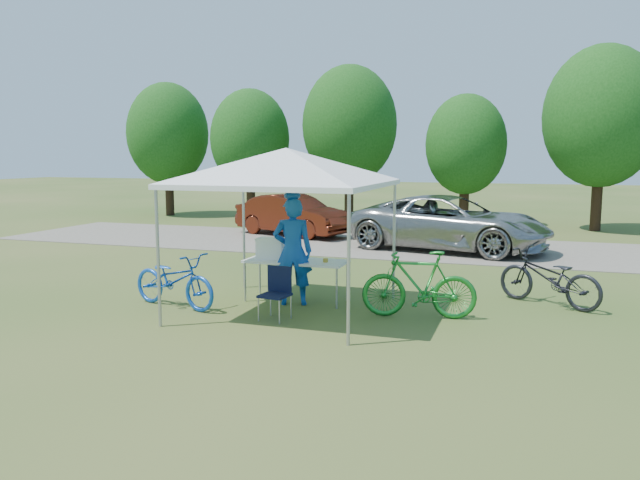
# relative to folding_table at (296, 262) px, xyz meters

# --- Properties ---
(ground) EXTENTS (100.00, 100.00, 0.00)m
(ground) POSITION_rel_folding_table_xyz_m (0.12, -0.74, -0.70)
(ground) COLOR #2D5119
(ground) RESTS_ON ground
(gravel_strip) EXTENTS (24.00, 5.00, 0.02)m
(gravel_strip) POSITION_rel_folding_table_xyz_m (0.12, 7.26, -0.69)
(gravel_strip) COLOR gray
(gravel_strip) RESTS_ON ground
(canopy) EXTENTS (4.53, 4.53, 3.00)m
(canopy) POSITION_rel_folding_table_xyz_m (0.12, -0.74, 1.95)
(canopy) COLOR #A5A5AA
(canopy) RESTS_ON ground
(treeline) EXTENTS (24.89, 4.28, 6.30)m
(treeline) POSITION_rel_folding_table_xyz_m (-0.18, 13.30, 2.83)
(treeline) COLOR #382314
(treeline) RESTS_ON ground
(folding_table) EXTENTS (1.82, 0.76, 0.75)m
(folding_table) POSITION_rel_folding_table_xyz_m (0.00, 0.00, 0.00)
(folding_table) COLOR white
(folding_table) RESTS_ON ground
(folding_chair) EXTENTS (0.48, 0.49, 0.84)m
(folding_chair) POSITION_rel_folding_table_xyz_m (0.14, -1.23, -0.21)
(folding_chair) COLOR black
(folding_chair) RESTS_ON ground
(cooler) EXTENTS (0.52, 0.36, 0.38)m
(cooler) POSITION_rel_folding_table_xyz_m (-0.47, 0.00, 0.23)
(cooler) COLOR white
(cooler) RESTS_ON folding_table
(ice_cream_cup) EXTENTS (0.09, 0.09, 0.07)m
(ice_cream_cup) POSITION_rel_folding_table_xyz_m (0.57, -0.05, 0.08)
(ice_cream_cup) COLOR gold
(ice_cream_cup) RESTS_ON folding_table
(cyclist) EXTENTS (0.80, 0.66, 1.88)m
(cyclist) POSITION_rel_folding_table_xyz_m (0.03, -0.26, 0.24)
(cyclist) COLOR #144AA8
(cyclist) RESTS_ON ground
(bike_blue) EXTENTS (1.93, 1.08, 0.96)m
(bike_blue) POSITION_rel_folding_table_xyz_m (-1.83, -1.10, -0.22)
(bike_blue) COLOR blue
(bike_blue) RESTS_ON ground
(bike_green) EXTENTS (1.89, 0.80, 1.10)m
(bike_green) POSITION_rel_folding_table_xyz_m (2.29, -0.47, -0.15)
(bike_green) COLOR #1B7D28
(bike_green) RESTS_ON ground
(bike_dark) EXTENTS (1.97, 1.50, 0.99)m
(bike_dark) POSITION_rel_folding_table_xyz_m (4.29, 1.08, -0.21)
(bike_dark) COLOR black
(bike_dark) RESTS_ON ground
(minivan) EXTENTS (5.79, 3.59, 1.49)m
(minivan) POSITION_rel_folding_table_xyz_m (1.89, 6.91, 0.06)
(minivan) COLOR #9C9D98
(minivan) RESTS_ON gravel_strip
(sedan) EXTENTS (4.24, 2.68, 1.32)m
(sedan) POSITION_rel_folding_table_xyz_m (-3.33, 8.52, -0.02)
(sedan) COLOR #531B0D
(sedan) RESTS_ON gravel_strip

